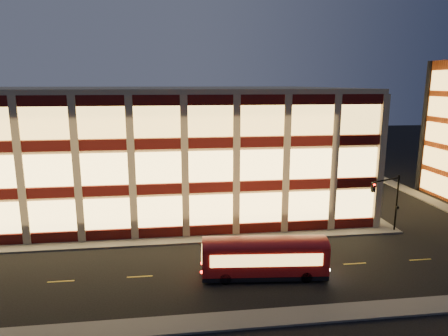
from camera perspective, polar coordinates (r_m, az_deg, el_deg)
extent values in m
plane|color=black|center=(38.83, -8.29, -10.91)|extent=(200.00, 200.00, 0.00)
cube|color=#514F4C|center=(39.90, -12.66, -10.32)|extent=(54.00, 2.00, 0.15)
cube|color=#514F4C|center=(59.16, 14.82, -3.04)|extent=(2.00, 30.00, 0.15)
cube|color=#514F4C|center=(64.09, 23.97, -2.54)|extent=(2.00, 30.00, 0.15)
cube|color=#514F4C|center=(27.27, -8.64, -21.41)|extent=(100.00, 2.00, 0.15)
cube|color=tan|center=(53.53, -11.52, 3.14)|extent=(50.00, 30.00, 14.00)
cube|color=tan|center=(52.93, -11.85, 10.91)|extent=(50.40, 30.40, 0.50)
cube|color=#470C0A|center=(40.50, -12.59, -9.10)|extent=(50.10, 0.25, 1.00)
cube|color=#FFCE6B|center=(39.83, -12.72, -6.26)|extent=(49.00, 0.20, 3.00)
cube|color=#470C0A|center=(58.69, 14.05, -2.54)|extent=(0.25, 30.10, 1.00)
cube|color=#FFCE6B|center=(58.20, 14.14, -0.54)|extent=(0.20, 29.00, 3.00)
cube|color=#470C0A|center=(39.16, -12.88, -3.07)|extent=(50.10, 0.25, 1.00)
cube|color=#FFCE6B|center=(38.69, -13.02, -0.06)|extent=(49.00, 0.20, 3.00)
cube|color=#470C0A|center=(57.77, 14.27, 1.69)|extent=(0.25, 30.10, 1.00)
cube|color=#FFCE6B|center=(57.44, 14.36, 3.75)|extent=(0.20, 29.00, 3.00)
cube|color=#470C0A|center=(38.27, -13.19, 3.30)|extent=(50.10, 0.25, 1.00)
cube|color=#FFCE6B|center=(38.04, -13.33, 6.43)|extent=(49.00, 0.20, 3.00)
cube|color=#470C0A|center=(57.17, 14.50, 6.03)|extent=(0.25, 30.10, 1.00)
cube|color=#FFCE6B|center=(57.00, 14.59, 8.13)|extent=(0.20, 29.00, 3.00)
cube|color=black|center=(62.87, 26.70, 5.23)|extent=(0.60, 0.60, 18.00)
cube|color=#FFC359|center=(60.72, 28.08, -2.02)|extent=(0.16, 6.60, 2.60)
cube|color=#FFC359|center=(60.07, 28.40, 1.13)|extent=(0.16, 6.60, 2.60)
cube|color=#FFC359|center=(59.61, 28.73, 4.34)|extent=(0.16, 6.60, 2.60)
cube|color=#FFC359|center=(59.34, 29.06, 7.59)|extent=(0.16, 6.60, 2.60)
cube|color=#FFC359|center=(59.26, 29.40, 10.86)|extent=(0.16, 6.60, 2.60)
cylinder|color=black|center=(44.67, 23.43, -4.64)|extent=(0.18, 0.18, 6.00)
cylinder|color=black|center=(42.51, 22.21, -1.58)|extent=(3.56, 1.63, 0.14)
cube|color=black|center=(41.15, 20.54, -2.60)|extent=(0.32, 0.32, 0.95)
sphere|color=#FF0C05|center=(40.93, 20.69, -2.25)|extent=(0.20, 0.20, 0.20)
cube|color=black|center=(44.62, 23.51, -5.20)|extent=(0.25, 0.18, 0.28)
cube|color=#9D0809|center=(32.26, 5.78, -12.56)|extent=(9.92, 3.29, 2.24)
cube|color=black|center=(32.83, 5.73, -14.65)|extent=(9.92, 3.29, 0.34)
cylinder|color=black|center=(31.57, 0.19, -15.54)|extent=(0.90, 0.37, 0.88)
cylinder|color=black|center=(33.48, 0.02, -13.84)|extent=(0.90, 0.37, 0.88)
cylinder|color=black|center=(32.42, 11.66, -15.02)|extent=(0.90, 0.37, 0.88)
cylinder|color=black|center=(34.28, 10.79, -13.42)|extent=(0.90, 0.37, 0.88)
cube|color=#FFC359|center=(31.02, 6.12, -13.02)|extent=(8.54, 0.82, 0.97)
cube|color=#FFC359|center=(33.27, 5.49, -11.21)|extent=(8.54, 0.82, 0.97)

